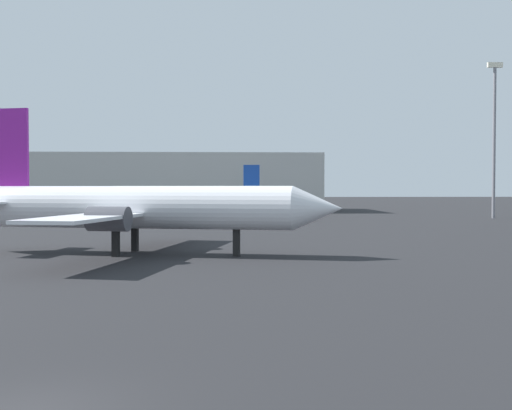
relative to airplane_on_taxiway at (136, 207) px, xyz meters
name	(u,v)px	position (x,y,z in m)	size (l,w,h in m)	color
airplane_on_taxiway	(136,207)	(0.00, 0.00, 0.00)	(29.47, 24.48, 10.93)	white
airplane_far_left	(192,204)	(1.60, 44.93, -0.94)	(24.73, 22.22, 8.27)	silver
light_mast_right	(494,132)	(49.16, 49.62, 10.21)	(2.40, 0.50, 24.72)	slate
terminal_building	(146,183)	(-10.37, 83.51, 2.37)	(71.72, 25.02, 11.66)	#B7B7B2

